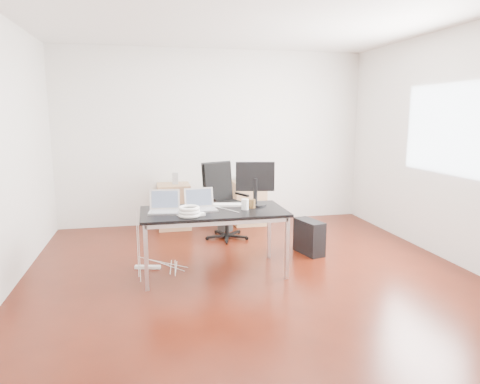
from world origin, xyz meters
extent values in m
plane|color=#360E06|center=(0.00, 0.00, 0.00)|extent=(5.00, 5.00, 0.00)
plane|color=silver|center=(0.00, 0.00, 2.80)|extent=(5.00, 5.00, 0.00)
plane|color=silver|center=(0.00, 2.50, 1.40)|extent=(5.00, 0.00, 5.00)
plane|color=silver|center=(0.00, -2.50, 1.40)|extent=(5.00, 0.00, 5.00)
plane|color=silver|center=(2.50, 0.00, 1.40)|extent=(0.00, 5.00, 5.00)
plane|color=white|center=(2.48, 0.20, 1.60)|extent=(0.00, 1.50, 1.50)
cube|color=black|center=(-0.39, 0.15, 0.71)|extent=(1.60, 0.80, 0.03)
cube|color=silver|center=(-1.14, -0.20, 0.35)|extent=(0.04, 0.04, 0.70)
cube|color=silver|center=(-1.14, 0.50, 0.35)|extent=(0.04, 0.04, 0.70)
cube|color=silver|center=(0.36, -0.20, 0.35)|extent=(0.04, 0.04, 0.70)
cube|color=silver|center=(0.36, 0.50, 0.35)|extent=(0.04, 0.04, 0.70)
cylinder|color=black|center=(0.01, 1.46, 0.23)|extent=(0.06, 0.06, 0.47)
cube|color=black|center=(0.01, 1.46, 0.50)|extent=(0.63, 0.62, 0.06)
cube|color=black|center=(-0.08, 1.67, 0.81)|extent=(0.46, 0.28, 0.55)
cube|color=#A57A52|center=(-0.70, 2.23, 0.35)|extent=(0.50, 0.50, 0.70)
cube|color=#A57A52|center=(0.51, 2.23, 0.35)|extent=(0.50, 0.50, 0.70)
cube|color=black|center=(0.92, 0.57, 0.22)|extent=(0.30, 0.49, 0.44)
cylinder|color=black|center=(0.06, 1.90, 0.14)|extent=(0.28, 0.28, 0.28)
cube|color=white|center=(-1.13, 0.45, 0.02)|extent=(0.31, 0.13, 0.04)
cube|color=silver|center=(-0.93, 0.15, 0.74)|extent=(0.36, 0.27, 0.01)
cube|color=silver|center=(-0.92, 0.26, 0.85)|extent=(0.33, 0.09, 0.22)
cube|color=#475166|center=(-0.92, 0.25, 0.85)|extent=(0.29, 0.07, 0.18)
cube|color=silver|center=(-0.52, 0.17, 0.74)|extent=(0.35, 0.26, 0.01)
cube|color=silver|center=(-0.53, 0.28, 0.85)|extent=(0.33, 0.08, 0.22)
cube|color=#475166|center=(-0.53, 0.28, 0.85)|extent=(0.29, 0.07, 0.18)
cylinder|color=black|center=(0.13, 0.30, 0.74)|extent=(0.26, 0.26, 0.02)
cylinder|color=black|center=(0.13, 0.30, 0.90)|extent=(0.05, 0.05, 0.30)
cube|color=black|center=(0.13, 0.32, 1.07)|extent=(0.45, 0.14, 0.34)
cube|color=#475166|center=(0.13, 0.35, 1.07)|extent=(0.39, 0.08, 0.29)
cube|color=white|center=(-0.16, 0.34, 0.74)|extent=(0.46, 0.23, 0.02)
cylinder|color=white|center=(-0.04, 0.11, 0.79)|extent=(0.10, 0.10, 0.12)
cylinder|color=brown|center=(0.06, 0.17, 0.78)|extent=(0.10, 0.10, 0.10)
torus|color=white|center=(-0.68, -0.08, 0.75)|extent=(0.24, 0.24, 0.04)
torus|color=white|center=(-0.68, -0.08, 0.78)|extent=(0.23, 0.23, 0.04)
torus|color=white|center=(-0.68, -0.08, 0.82)|extent=(0.22, 0.22, 0.04)
cube|color=white|center=(-0.55, -0.06, 0.74)|extent=(0.09, 0.09, 0.03)
cube|color=#9E9E9E|center=(-0.67, 2.25, 0.79)|extent=(0.10, 0.09, 0.18)
cube|color=black|center=(0.49, 2.26, 0.74)|extent=(0.33, 0.28, 0.09)
camera|label=1|loc=(-1.09, -4.44, 1.79)|focal=32.00mm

